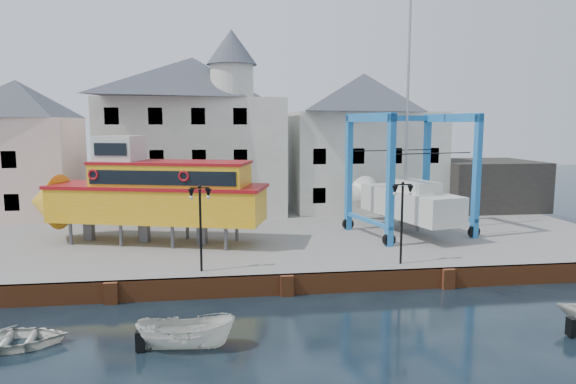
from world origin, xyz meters
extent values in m
plane|color=black|center=(0.00, 0.00, 0.00)|extent=(140.00, 140.00, 0.00)
cube|color=slate|center=(0.00, 11.00, 0.50)|extent=(44.00, 22.00, 1.00)
cube|color=brown|center=(0.00, 0.12, 0.50)|extent=(44.00, 0.25, 1.00)
cube|color=brown|center=(-8.00, -0.05, 0.50)|extent=(0.60, 0.36, 1.00)
cube|color=brown|center=(0.00, -0.05, 0.50)|extent=(0.60, 0.36, 1.00)
cube|color=brown|center=(8.00, -0.05, 0.50)|extent=(0.60, 0.36, 1.00)
cube|color=beige|center=(-18.00, 18.00, 4.75)|extent=(8.00, 7.00, 7.50)
pyramid|color=#353A46|center=(-18.00, 18.00, 9.90)|extent=(8.00, 7.00, 2.80)
cube|color=black|center=(-17.50, 14.54, 2.60)|extent=(1.00, 0.08, 1.20)
cube|color=black|center=(-17.50, 14.54, 5.60)|extent=(1.00, 0.08, 1.20)
cube|color=beige|center=(-5.00, 18.50, 5.50)|extent=(14.00, 8.00, 9.00)
pyramid|color=#353A46|center=(-5.00, 18.50, 11.60)|extent=(14.00, 8.00, 3.20)
cube|color=black|center=(-10.50, 14.54, 2.60)|extent=(1.00, 0.08, 1.20)
cube|color=black|center=(-7.50, 14.54, 2.60)|extent=(1.00, 0.08, 1.20)
cube|color=black|center=(-4.50, 14.54, 2.60)|extent=(1.00, 0.08, 1.20)
cube|color=black|center=(-1.50, 14.54, 2.60)|extent=(1.00, 0.08, 1.20)
cube|color=black|center=(-10.50, 14.54, 5.60)|extent=(1.00, 0.08, 1.20)
cube|color=black|center=(-7.50, 14.54, 5.60)|extent=(1.00, 0.08, 1.20)
cube|color=black|center=(-4.50, 14.54, 5.60)|extent=(1.00, 0.08, 1.20)
cube|color=black|center=(-1.50, 14.54, 5.60)|extent=(1.00, 0.08, 1.20)
cube|color=black|center=(-10.50, 14.54, 8.60)|extent=(1.00, 0.08, 1.20)
cube|color=black|center=(-7.50, 14.54, 8.60)|extent=(1.00, 0.08, 1.20)
cube|color=black|center=(-4.50, 14.54, 8.60)|extent=(1.00, 0.08, 1.20)
cube|color=black|center=(-1.50, 14.54, 8.60)|extent=(1.00, 0.08, 1.20)
cylinder|color=beige|center=(-2.00, 16.10, 11.20)|extent=(3.20, 3.20, 2.40)
cone|color=#353A46|center=(-2.00, 16.10, 13.70)|extent=(3.80, 3.80, 2.60)
cube|color=beige|center=(9.00, 19.00, 5.00)|extent=(12.00, 8.00, 8.00)
pyramid|color=#353A46|center=(9.00, 19.00, 10.60)|extent=(12.00, 8.00, 3.20)
cube|color=black|center=(4.50, 15.04, 2.60)|extent=(1.00, 0.08, 1.20)
cube|color=black|center=(7.50, 15.04, 2.60)|extent=(1.00, 0.08, 1.20)
cube|color=black|center=(10.50, 15.04, 2.60)|extent=(1.00, 0.08, 1.20)
cube|color=black|center=(13.50, 15.04, 2.60)|extent=(1.00, 0.08, 1.20)
cube|color=black|center=(4.50, 15.04, 5.60)|extent=(1.00, 0.08, 1.20)
cube|color=black|center=(7.50, 15.04, 5.60)|extent=(1.00, 0.08, 1.20)
cube|color=black|center=(10.50, 15.04, 5.60)|extent=(1.00, 0.08, 1.20)
cube|color=black|center=(13.50, 15.04, 5.60)|extent=(1.00, 0.08, 1.20)
cube|color=black|center=(19.00, 17.00, 3.00)|extent=(8.00, 7.00, 4.00)
cylinder|color=black|center=(-4.00, 1.20, 3.00)|extent=(0.12, 0.12, 4.00)
cube|color=black|center=(-4.00, 1.20, 5.05)|extent=(0.90, 0.06, 0.06)
sphere|color=black|center=(-4.00, 1.20, 5.12)|extent=(0.16, 0.16, 0.16)
cone|color=black|center=(-4.40, 1.20, 4.78)|extent=(0.32, 0.32, 0.45)
sphere|color=silver|center=(-4.40, 1.20, 4.60)|extent=(0.18, 0.18, 0.18)
cone|color=black|center=(-3.60, 1.20, 4.78)|extent=(0.32, 0.32, 0.45)
sphere|color=silver|center=(-3.60, 1.20, 4.60)|extent=(0.18, 0.18, 0.18)
cylinder|color=black|center=(6.00, 1.20, 3.00)|extent=(0.12, 0.12, 4.00)
cube|color=black|center=(6.00, 1.20, 5.05)|extent=(0.90, 0.06, 0.06)
sphere|color=black|center=(6.00, 1.20, 5.12)|extent=(0.16, 0.16, 0.16)
cone|color=black|center=(5.60, 1.20, 4.78)|extent=(0.32, 0.32, 0.45)
sphere|color=silver|center=(5.60, 1.20, 4.60)|extent=(0.18, 0.18, 0.18)
cone|color=black|center=(6.40, 1.20, 4.78)|extent=(0.32, 0.32, 0.45)
sphere|color=silver|center=(6.40, 1.20, 4.60)|extent=(0.18, 0.18, 0.18)
cylinder|color=#59595E|center=(-11.78, 7.77, 1.67)|extent=(0.25, 0.25, 1.34)
cylinder|color=#59595E|center=(-11.09, 10.18, 1.67)|extent=(0.25, 0.25, 1.34)
cylinder|color=#59595E|center=(-8.78, 6.90, 1.67)|extent=(0.25, 0.25, 1.34)
cylinder|color=#59595E|center=(-8.08, 9.31, 1.67)|extent=(0.25, 0.25, 1.34)
cylinder|color=#59595E|center=(-5.77, 6.03, 1.67)|extent=(0.25, 0.25, 1.34)
cylinder|color=#59595E|center=(-5.08, 8.44, 1.67)|extent=(0.25, 0.25, 1.34)
cylinder|color=#59595E|center=(-2.77, 5.17, 1.67)|extent=(0.25, 0.25, 1.34)
cylinder|color=#59595E|center=(-2.07, 7.57, 1.67)|extent=(0.25, 0.25, 1.34)
cube|color=#59595E|center=(-11.01, 8.85, 1.67)|extent=(0.64, 0.58, 1.34)
cube|color=#59595E|center=(-7.57, 7.86, 1.67)|extent=(0.64, 0.58, 1.34)
cube|color=#59595E|center=(-4.14, 6.86, 1.67)|extent=(0.64, 0.58, 1.34)
cube|color=#E99E0B|center=(-6.71, 7.61, 3.32)|extent=(12.96, 6.74, 1.97)
cone|color=#E99E0B|center=(-13.67, 9.62, 3.32)|extent=(2.83, 3.81, 3.40)
cube|color=maroon|center=(-6.71, 7.61, 4.40)|extent=(13.26, 6.95, 0.20)
cube|color=#E99E0B|center=(-5.85, 7.36, 5.02)|extent=(9.43, 5.40, 1.43)
cube|color=black|center=(-6.28, 5.87, 5.07)|extent=(8.26, 2.44, 0.80)
cube|color=black|center=(-5.42, 8.85, 5.07)|extent=(8.26, 2.44, 0.80)
cube|color=maroon|center=(-5.85, 7.36, 5.82)|extent=(9.63, 5.54, 0.16)
cube|color=silver|center=(-8.86, 8.23, 6.55)|extent=(2.88, 2.88, 1.63)
cube|color=black|center=(-9.19, 7.08, 6.62)|extent=(1.89, 0.60, 0.71)
torus|color=maroon|center=(-10.16, 6.94, 5.20)|extent=(0.64, 0.29, 0.63)
torus|color=maroon|center=(-5.01, 5.45, 5.20)|extent=(0.64, 0.29, 0.63)
cube|color=#1C6BA6|center=(6.63, 4.89, 4.81)|extent=(0.46, 0.46, 7.63)
cylinder|color=black|center=(6.63, 4.89, 1.38)|extent=(0.81, 0.44, 0.76)
cube|color=#1C6BA6|center=(5.45, 9.82, 4.81)|extent=(0.46, 0.46, 7.63)
cylinder|color=black|center=(5.45, 9.82, 1.38)|extent=(0.81, 0.44, 0.76)
cube|color=#1C6BA6|center=(12.62, 6.33, 4.81)|extent=(0.46, 0.46, 7.63)
cylinder|color=black|center=(12.62, 6.33, 1.38)|extent=(0.81, 0.44, 0.76)
cube|color=#1C6BA6|center=(11.43, 11.26, 4.81)|extent=(0.46, 0.46, 7.63)
cylinder|color=black|center=(11.43, 11.26, 1.38)|extent=(0.81, 0.44, 0.76)
cube|color=#1C6BA6|center=(6.04, 7.35, 8.44)|extent=(1.64, 5.39, 0.53)
cube|color=#1C6BA6|center=(6.04, 7.35, 2.09)|extent=(1.53, 5.36, 0.23)
cube|color=#1C6BA6|center=(12.02, 8.79, 8.44)|extent=(1.64, 5.39, 0.53)
cube|color=#1C6BA6|center=(12.02, 8.79, 2.09)|extent=(1.53, 5.36, 0.23)
cube|color=#1C6BA6|center=(8.44, 10.54, 8.44)|extent=(6.44, 1.90, 0.38)
cube|color=silver|center=(9.03, 8.07, 2.96)|extent=(4.35, 8.53, 1.74)
cone|color=silver|center=(7.90, 12.79, 2.96)|extent=(2.84, 2.28, 2.51)
cube|color=#59595E|center=(9.03, 8.07, 1.71)|extent=(0.71, 1.97, 0.76)
cube|color=silver|center=(9.16, 7.54, 4.16)|extent=(2.46, 3.59, 0.65)
cylinder|color=#99999E|center=(8.90, 8.60, 9.82)|extent=(0.19, 0.19, 11.98)
cube|color=black|center=(9.49, 6.17, 6.29)|extent=(5.80, 1.51, 0.05)
cube|color=black|center=(8.57, 9.98, 6.29)|extent=(5.80, 1.51, 0.05)
imported|color=silver|center=(-4.37, -5.25, 0.00)|extent=(3.69, 1.69, 1.38)
imported|color=silver|center=(-10.65, -4.23, 0.00)|extent=(4.02, 3.03, 0.79)
camera|label=1|loc=(-3.07, -23.18, 8.06)|focal=32.00mm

